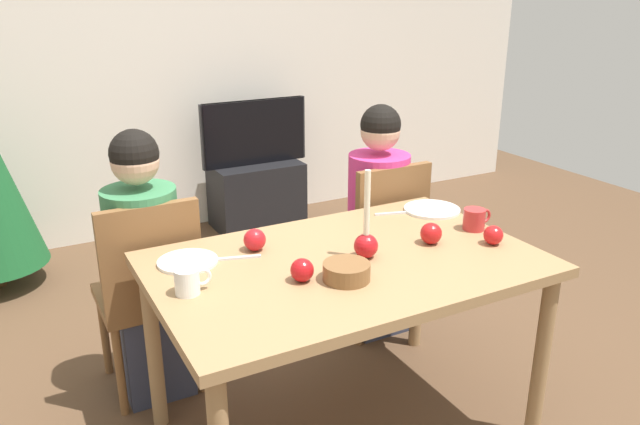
{
  "coord_description": "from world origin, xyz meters",
  "views": [
    {
      "loc": [
        -1.07,
        -1.79,
        1.69
      ],
      "look_at": [
        0.0,
        0.2,
        0.87
      ],
      "focal_mm": 35.07,
      "sensor_mm": 36.0,
      "label": 1
    }
  ],
  "objects": [
    {
      "name": "plate_right",
      "position": [
        0.61,
        0.28,
        0.76
      ],
      "size": [
        0.25,
        0.25,
        0.01
      ],
      "primitive_type": "cylinder",
      "color": "white",
      "rests_on": "dining_table"
    },
    {
      "name": "mug_right",
      "position": [
        0.62,
        0.02,
        0.79
      ],
      "size": [
        0.13,
        0.09,
        0.09
      ],
      "color": "#B72D2D",
      "rests_on": "dining_table"
    },
    {
      "name": "person_right_child",
      "position": [
        0.56,
        0.64,
        0.57
      ],
      "size": [
        0.3,
        0.3,
        1.17
      ],
      "color": "#33384C",
      "rests_on": "ground"
    },
    {
      "name": "apple_far_edge",
      "position": [
        0.57,
        -0.14,
        0.79
      ],
      "size": [
        0.08,
        0.08,
        0.08
      ],
      "primitive_type": "sphere",
      "color": "red",
      "rests_on": "dining_table"
    },
    {
      "name": "back_wall",
      "position": [
        0.0,
        2.6,
        1.3
      ],
      "size": [
        6.4,
        0.1,
        2.6
      ],
      "primitive_type": "cube",
      "color": "silver",
      "rests_on": "ground"
    },
    {
      "name": "tv_stand",
      "position": [
        0.6,
        2.3,
        0.24
      ],
      "size": [
        0.64,
        0.4,
        0.48
      ],
      "primitive_type": "cube",
      "color": "black",
      "rests_on": "ground"
    },
    {
      "name": "chair_left",
      "position": [
        -0.59,
        0.61,
        0.51
      ],
      "size": [
        0.4,
        0.4,
        0.9
      ],
      "color": "brown",
      "rests_on": "ground"
    },
    {
      "name": "apple_by_left_plate",
      "position": [
        -0.26,
        0.24,
        0.79
      ],
      "size": [
        0.08,
        0.08,
        0.08
      ],
      "primitive_type": "sphere",
      "color": "red",
      "rests_on": "dining_table"
    },
    {
      "name": "candle_centerpiece",
      "position": [
        0.08,
        -0.01,
        0.82
      ],
      "size": [
        0.09,
        0.09,
        0.33
      ],
      "color": "red",
      "rests_on": "dining_table"
    },
    {
      "name": "fork_right",
      "position": [
        0.44,
        0.32,
        0.75
      ],
      "size": [
        0.18,
        0.06,
        0.01
      ],
      "primitive_type": "cube",
      "rotation": [
        0.0,
        0.0,
        -0.28
      ],
      "color": "silver",
      "rests_on": "dining_table"
    },
    {
      "name": "mug_left",
      "position": [
        -0.58,
        0.01,
        0.79
      ],
      "size": [
        0.12,
        0.08,
        0.09
      ],
      "color": "white",
      "rests_on": "dining_table"
    },
    {
      "name": "dining_table",
      "position": [
        0.0,
        0.0,
        0.67
      ],
      "size": [
        1.4,
        0.9,
        0.75
      ],
      "color": "#99754C",
      "rests_on": "ground"
    },
    {
      "name": "apple_near_candle",
      "position": [
        0.37,
        -0.02,
        0.79
      ],
      "size": [
        0.08,
        0.08,
        0.08
      ],
      "primitive_type": "sphere",
      "color": "#B61616",
      "rests_on": "dining_table"
    },
    {
      "name": "fork_left",
      "position": [
        -0.35,
        0.2,
        0.75
      ],
      "size": [
        0.18,
        0.06,
        0.01
      ],
      "primitive_type": "cube",
      "rotation": [
        0.0,
        0.0,
        -0.28
      ],
      "color": "silver",
      "rests_on": "dining_table"
    },
    {
      "name": "plate_left",
      "position": [
        -0.52,
        0.25,
        0.76
      ],
      "size": [
        0.22,
        0.22,
        0.01
      ],
      "primitive_type": "cylinder",
      "color": "white",
      "rests_on": "dining_table"
    },
    {
      "name": "apple_by_right_mug",
      "position": [
        -0.22,
        -0.08,
        0.79
      ],
      "size": [
        0.08,
        0.08,
        0.08
      ],
      "primitive_type": "sphere",
      "color": "#B31116",
      "rests_on": "dining_table"
    },
    {
      "name": "chair_right",
      "position": [
        0.56,
        0.61,
        0.51
      ],
      "size": [
        0.4,
        0.4,
        0.9
      ],
      "color": "brown",
      "rests_on": "ground"
    },
    {
      "name": "bowl_walnuts",
      "position": [
        -0.08,
        -0.14,
        0.78
      ],
      "size": [
        0.16,
        0.16,
        0.06
      ],
      "primitive_type": "cylinder",
      "color": "brown",
      "rests_on": "dining_table"
    },
    {
      "name": "person_left_child",
      "position": [
        -0.59,
        0.64,
        0.57
      ],
      "size": [
        0.3,
        0.3,
        1.17
      ],
      "color": "#33384C",
      "rests_on": "ground"
    },
    {
      "name": "tv",
      "position": [
        0.6,
        2.3,
        0.71
      ],
      "size": [
        0.79,
        0.05,
        0.46
      ],
      "color": "black",
      "rests_on": "tv_stand"
    }
  ]
}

